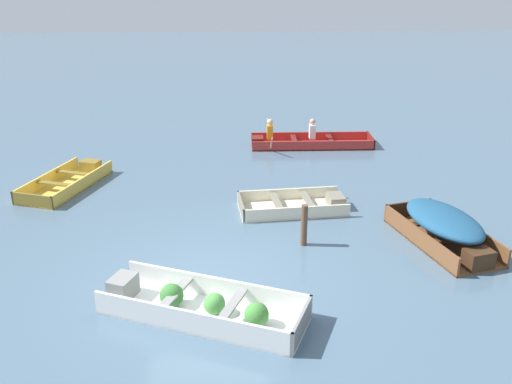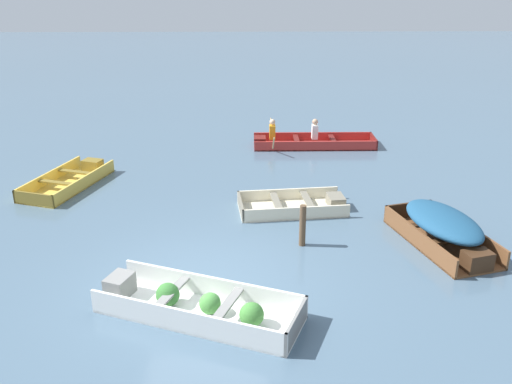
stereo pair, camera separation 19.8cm
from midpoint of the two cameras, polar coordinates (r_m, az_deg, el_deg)
The scene contains 7 objects.
ground_plane at distance 10.43m, azimuth -5.01°, elevation -9.16°, with size 80.00×80.00×0.00m, color slate.
dinghy_white_foreground at distance 9.55m, azimuth -5.45°, elevation -11.19°, with size 3.54×2.28×0.44m.
skiff_cream_near_moored at distance 13.35m, azimuth 4.55°, elevation -1.37°, with size 2.56×1.43×0.31m.
skiff_yellow_mid_moored at distance 15.56m, azimuth -17.72°, elevation 1.11°, with size 1.93×2.95×0.33m.
skiff_wooden_brown_far_moored at distance 12.19m, azimuth 18.71°, elevation -3.26°, with size 1.85×2.85×0.72m.
rowboat_red_with_crew at distance 18.03m, azimuth 5.46°, elevation 5.07°, with size 3.79×2.29×0.88m.
mooring_post at distance 11.58m, azimuth 5.17°, elevation -3.37°, with size 0.13×0.13×0.88m, color brown.
Camera 2 is at (0.85, -8.91, 5.39)m, focal length 40.00 mm.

